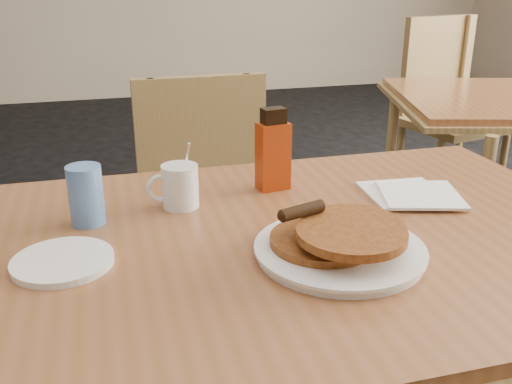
# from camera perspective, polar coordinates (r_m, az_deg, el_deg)

# --- Properties ---
(main_table) EXTENTS (1.33, 0.91, 0.75)m
(main_table) POSITION_cam_1_polar(r_m,az_deg,el_deg) (1.08, 3.55, -6.14)
(main_table) COLOR brown
(main_table) RESTS_ON floor
(chair_main_far) EXTENTS (0.41, 0.41, 0.91)m
(chair_main_far) POSITION_cam_1_polar(r_m,az_deg,el_deg) (1.78, -4.70, -0.80)
(chair_main_far) COLOR #9A7E48
(chair_main_far) RESTS_ON floor
(chair_neighbor_far) EXTENTS (0.53, 0.53, 1.00)m
(chair_neighbor_far) POSITION_cam_1_polar(r_m,az_deg,el_deg) (3.15, 18.39, 8.95)
(chair_neighbor_far) COLOR #9A7E48
(chair_neighbor_far) RESTS_ON floor
(pancake_plate) EXTENTS (0.29, 0.29, 0.09)m
(pancake_plate) POSITION_cam_1_polar(r_m,az_deg,el_deg) (0.98, 8.42, -5.04)
(pancake_plate) COLOR white
(pancake_plate) RESTS_ON main_table
(coffee_mug) EXTENTS (0.11, 0.08, 0.14)m
(coffee_mug) POSITION_cam_1_polar(r_m,az_deg,el_deg) (1.18, -7.72, 0.66)
(coffee_mug) COLOR white
(coffee_mug) RESTS_ON main_table
(syrup_bottle) EXTENTS (0.07, 0.05, 0.18)m
(syrup_bottle) POSITION_cam_1_polar(r_m,az_deg,el_deg) (1.26, 1.72, 4.00)
(syrup_bottle) COLOR maroon
(syrup_bottle) RESTS_ON main_table
(napkin_stack) EXTENTS (0.21, 0.22, 0.01)m
(napkin_stack) POSITION_cam_1_polar(r_m,az_deg,el_deg) (1.28, 15.34, -0.19)
(napkin_stack) COLOR white
(napkin_stack) RESTS_ON main_table
(blue_tumbler) EXTENTS (0.07, 0.07, 0.12)m
(blue_tumbler) POSITION_cam_1_polar(r_m,az_deg,el_deg) (1.13, -16.64, -0.31)
(blue_tumbler) COLOR #5382C4
(blue_tumbler) RESTS_ON main_table
(side_saucer) EXTENTS (0.17, 0.17, 0.01)m
(side_saucer) POSITION_cam_1_polar(r_m,az_deg,el_deg) (1.01, -18.77, -6.58)
(side_saucer) COLOR white
(side_saucer) RESTS_ON main_table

